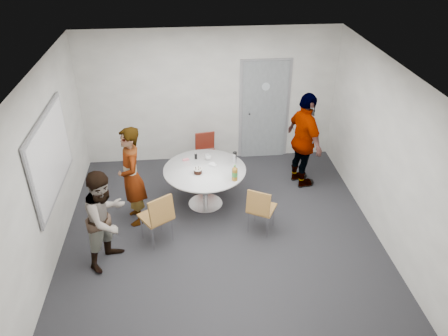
{
  "coord_description": "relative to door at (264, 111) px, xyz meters",
  "views": [
    {
      "loc": [
        -0.47,
        -5.53,
        4.57
      ],
      "look_at": [
        0.07,
        0.25,
        1.07
      ],
      "focal_mm": 35.0,
      "sensor_mm": 36.0,
      "label": 1
    }
  ],
  "objects": [
    {
      "name": "table",
      "position": [
        -1.28,
        -1.68,
        -0.4
      ],
      "size": [
        1.41,
        1.41,
        1.01
      ],
      "color": "white",
      "rests_on": "floor"
    },
    {
      "name": "person_left",
      "position": [
        -2.77,
        -2.96,
        -0.26
      ],
      "size": [
        0.89,
        0.94,
        1.53
      ],
      "primitive_type": "imported",
      "rotation": [
        0.0,
        0.0,
        1.0
      ],
      "color": "white",
      "rests_on": "floor"
    },
    {
      "name": "ceiling",
      "position": [
        -1.1,
        -2.48,
        1.67
      ],
      "size": [
        5.0,
        5.0,
        0.0
      ],
      "primitive_type": "plane",
      "rotation": [
        3.14,
        0.0,
        0.0
      ],
      "color": "silver",
      "rests_on": "wall_back"
    },
    {
      "name": "wall_back",
      "position": [
        -1.1,
        0.02,
        0.32
      ],
      "size": [
        5.0,
        0.0,
        5.0
      ],
      "primitive_type": "plane",
      "rotation": [
        1.57,
        0.0,
        0.0
      ],
      "color": "#B0AEA7",
      "rests_on": "floor"
    },
    {
      "name": "chair_near_right",
      "position": [
        -0.48,
        -2.53,
        -0.52
      ],
      "size": [
        0.55,
        0.56,
        0.83
      ],
      "rotation": [
        0.0,
        0.0,
        -0.5
      ],
      "color": "olive",
      "rests_on": "floor"
    },
    {
      "name": "chair_near_left",
      "position": [
        -2.07,
        -2.64,
        -0.48
      ],
      "size": [
        0.6,
        0.62,
        0.9
      ],
      "rotation": [
        0.0,
        0.0,
        0.58
      ],
      "color": "olive",
      "rests_on": "floor"
    },
    {
      "name": "chair_far",
      "position": [
        -1.22,
        -0.57,
        -0.52
      ],
      "size": [
        0.45,
        0.48,
        0.83
      ],
      "rotation": [
        0.0,
        0.0,
        3.29
      ],
      "color": "maroon",
      "rests_on": "floor"
    },
    {
      "name": "door",
      "position": [
        0.0,
        0.0,
        0.0
      ],
      "size": [
        1.02,
        0.17,
        2.12
      ],
      "color": "slate",
      "rests_on": "wall_back"
    },
    {
      "name": "whiteboard",
      "position": [
        -3.56,
        -2.28,
        0.42
      ],
      "size": [
        0.04,
        1.9,
        1.25
      ],
      "color": "gray",
      "rests_on": "wall_left"
    },
    {
      "name": "person_main",
      "position": [
        -2.49,
        -2.01,
        -0.17
      ],
      "size": [
        0.54,
        0.7,
        1.7
      ],
      "primitive_type": "imported",
      "rotation": [
        0.0,
        0.0,
        -1.33
      ],
      "color": "#A5C6EA",
      "rests_on": "floor"
    },
    {
      "name": "wall_left",
      "position": [
        -3.6,
        -2.48,
        0.32
      ],
      "size": [
        0.0,
        5.0,
        5.0
      ],
      "primitive_type": "plane",
      "rotation": [
        1.57,
        0.0,
        1.57
      ],
      "color": "#B0AEA7",
      "rests_on": "floor"
    },
    {
      "name": "person_right",
      "position": [
        0.54,
        -1.16,
        -0.12
      ],
      "size": [
        0.72,
        1.15,
        1.82
      ],
      "primitive_type": "imported",
      "rotation": [
        0.0,
        0.0,
        1.85
      ],
      "color": "black",
      "rests_on": "floor"
    },
    {
      "name": "wall_front",
      "position": [
        -1.1,
        -4.98,
        0.32
      ],
      "size": [
        5.0,
        0.0,
        5.0
      ],
      "primitive_type": "plane",
      "rotation": [
        -1.57,
        0.0,
        0.0
      ],
      "color": "#B0AEA7",
      "rests_on": "floor"
    },
    {
      "name": "floor",
      "position": [
        -1.1,
        -2.48,
        -1.03
      ],
      "size": [
        5.0,
        5.0,
        0.0
      ],
      "primitive_type": "plane",
      "color": "#242428",
      "rests_on": "ground"
    },
    {
      "name": "wall_right",
      "position": [
        1.4,
        -2.48,
        0.32
      ],
      "size": [
        0.0,
        5.0,
        5.0
      ],
      "primitive_type": "plane",
      "rotation": [
        1.57,
        0.0,
        -1.57
      ],
      "color": "#B0AEA7",
      "rests_on": "floor"
    }
  ]
}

